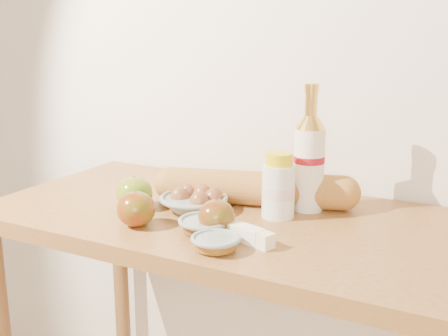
% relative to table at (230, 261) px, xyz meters
% --- Properties ---
extents(back_wall, '(3.50, 0.02, 2.60)m').
position_rel_table_xyz_m(back_wall, '(0.00, 0.33, 0.52)').
color(back_wall, white).
rests_on(back_wall, ground).
extents(table, '(1.20, 0.60, 0.90)m').
position_rel_table_xyz_m(table, '(0.00, 0.00, 0.00)').
color(table, '#AA7237').
rests_on(table, ground).
extents(bourbon_bottle, '(0.10, 0.10, 0.31)m').
position_rel_table_xyz_m(bourbon_bottle, '(0.16, 0.12, 0.25)').
color(bourbon_bottle, '#F3E5CE').
rests_on(bourbon_bottle, table).
extents(cream_bottle, '(0.10, 0.10, 0.16)m').
position_rel_table_xyz_m(cream_bottle, '(0.11, 0.03, 0.20)').
color(cream_bottle, white).
rests_on(cream_bottle, table).
extents(egg_bowl, '(0.20, 0.20, 0.06)m').
position_rel_table_xyz_m(egg_bowl, '(-0.09, -0.02, 0.15)').
color(egg_bowl, gray).
rests_on(egg_bowl, table).
extents(baguette, '(0.53, 0.24, 0.09)m').
position_rel_table_xyz_m(baguette, '(0.02, 0.09, 0.17)').
color(baguette, '#C6883C').
rests_on(baguette, table).
extents(apple_yellowgreen, '(0.10, 0.10, 0.08)m').
position_rel_table_xyz_m(apple_yellowgreen, '(-0.22, -0.08, 0.16)').
color(apple_yellowgreen, olive).
rests_on(apple_yellowgreen, table).
extents(apple_redgreen_front, '(0.09, 0.09, 0.08)m').
position_rel_table_xyz_m(apple_redgreen_front, '(-0.15, -0.18, 0.16)').
color(apple_redgreen_front, '#950809').
rests_on(apple_redgreen_front, table).
extents(apple_redgreen_right, '(0.10, 0.10, 0.08)m').
position_rel_table_xyz_m(apple_redgreen_right, '(0.04, -0.13, 0.16)').
color(apple_redgreen_right, maroon).
rests_on(apple_redgreen_right, table).
extents(sugar_bowl, '(0.13, 0.13, 0.03)m').
position_rel_table_xyz_m(sugar_bowl, '(0.01, -0.14, 0.14)').
color(sugar_bowl, gray).
rests_on(sugar_bowl, table).
extents(syrup_bowl, '(0.10, 0.10, 0.03)m').
position_rel_table_xyz_m(syrup_bowl, '(0.08, -0.22, 0.14)').
color(syrup_bowl, gray).
rests_on(syrup_bowl, table).
extents(butter_stick, '(0.12, 0.07, 0.03)m').
position_rel_table_xyz_m(butter_stick, '(0.13, -0.15, 0.14)').
color(butter_stick, '#FBF1C2').
rests_on(butter_stick, table).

